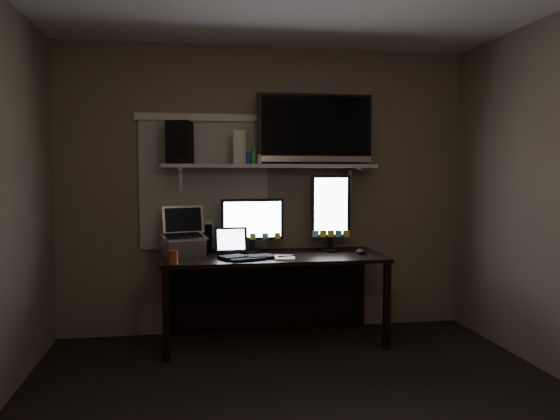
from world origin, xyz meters
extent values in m
plane|color=black|center=(0.00, 0.00, 0.00)|extent=(3.60, 3.60, 0.00)
plane|color=#685A4A|center=(0.00, 1.80, 1.25)|extent=(3.60, 0.00, 3.60)
cube|color=beige|center=(-0.55, 1.79, 1.30)|extent=(1.10, 0.02, 1.10)
cube|color=black|center=(0.00, 1.43, 0.71)|extent=(1.80, 0.75, 0.03)
cube|color=black|center=(0.00, 1.78, 0.35)|extent=(1.80, 0.02, 0.70)
cube|color=black|center=(-0.86, 1.09, 0.35)|extent=(0.05, 0.05, 0.70)
cube|color=black|center=(0.86, 1.09, 0.35)|extent=(0.05, 0.05, 0.70)
cube|color=black|center=(-0.86, 1.76, 0.35)|extent=(0.05, 0.05, 0.70)
cube|color=black|center=(0.86, 1.76, 0.35)|extent=(0.05, 0.05, 0.70)
cube|color=#A9A8A4|center=(0.00, 1.62, 1.46)|extent=(1.80, 0.35, 0.03)
cube|color=black|center=(-0.16, 1.58, 0.96)|extent=(0.54, 0.10, 0.47)
cube|color=black|center=(0.52, 1.57, 1.07)|extent=(0.34, 0.09, 0.67)
cube|color=black|center=(-0.24, 1.28, 0.74)|extent=(0.45, 0.29, 0.03)
ellipsoid|color=black|center=(0.73, 1.36, 0.75)|extent=(0.08, 0.13, 0.04)
cube|color=silver|center=(0.06, 1.24, 0.74)|extent=(0.19, 0.24, 0.01)
cube|color=black|center=(-0.35, 1.47, 0.85)|extent=(0.27, 0.12, 0.23)
cube|color=black|center=(-0.60, 1.71, 0.86)|extent=(0.22, 0.15, 0.25)
cube|color=#B1B1B6|center=(-0.73, 1.51, 0.93)|extent=(0.42, 0.37, 0.40)
cylinder|color=maroon|center=(-0.80, 1.11, 0.78)|extent=(0.09, 0.09, 0.10)
cube|color=black|center=(0.39, 1.62, 1.78)|extent=(1.00, 0.20, 0.60)
cube|color=beige|center=(-0.25, 1.61, 1.62)|extent=(0.13, 0.24, 0.28)
cube|color=black|center=(-0.75, 1.65, 1.66)|extent=(0.23, 0.27, 0.35)
camera|label=1|loc=(-0.68, -2.98, 1.41)|focal=35.00mm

